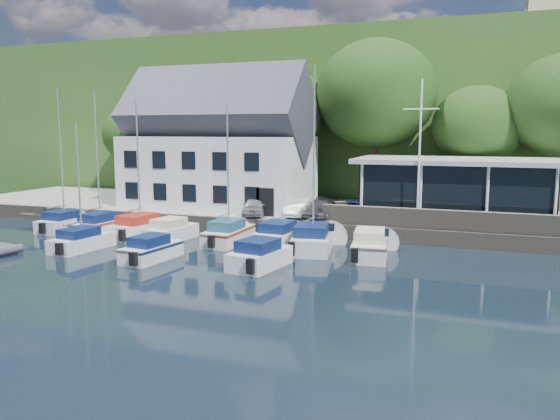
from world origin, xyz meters
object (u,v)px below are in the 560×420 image
Objects in this scene: boat_r2_3 at (260,253)px; boat_r1_7 at (370,243)px; car_dgrey at (320,210)px; boat_r1_4 at (228,169)px; flagpole at (419,154)px; boat_r2_2 at (151,247)px; boat_r1_6 at (314,168)px; boat_r1_2 at (138,166)px; car_silver at (255,206)px; club_pavilion at (455,189)px; boat_r1_3 at (171,229)px; car_blue at (352,209)px; boat_r1_5 at (279,233)px; car_white at (300,208)px; boat_r2_1 at (79,180)px; boat_r1_1 at (98,168)px; harbor_building at (219,151)px; boat_r1_0 at (62,167)px.

boat_r1_7 is at bearing 52.08° from boat_r2_3.
car_dgrey reaches higher than boat_r1_7.
boat_r1_4 is 1.38× the size of boat_r1_7.
boat_r2_2 is at bearing -141.89° from flagpole.
boat_r2_2 is at bearing -154.53° from boat_r1_6.
boat_r1_2 is 12.31m from boat_r2_3.
car_silver reaches higher than boat_r2_3.
boat_r1_3 is (-16.93, -8.81, -2.32)m from club_pavilion.
car_dgrey is 12.45m from boat_r2_2.
car_silver is 1.01× the size of car_blue.
car_dgrey is 0.84× the size of boat_r2_2.
car_dgrey reaches higher than boat_r1_5.
car_white is at bearing -4.85° from car_silver.
boat_r2_1 is at bearing -171.80° from boat_r2_3.
boat_r1_7 is at bearing -41.37° from car_white.
boat_r1_6 reaches higher than boat_r2_3.
boat_r1_3 is 6.46m from boat_r2_1.
boat_r1_3 is 0.97× the size of boat_r1_5.
boat_r2_1 is at bearing -121.17° from boat_r1_3.
boat_r1_4 is at bearing 11.90° from boat_r1_3.
boat_r1_1 is at bearing 150.99° from boat_r2_2.
car_silver reaches higher than boat_r1_7.
car_silver is 1.02× the size of car_white.
flagpole is 1.61× the size of boat_r1_5.
car_silver is at bearing -39.60° from harbor_building.
harbor_building reaches higher than boat_r1_7.
boat_r1_2 reaches higher than boat_r1_7.
car_dgrey is at bearing 46.38° from boat_r2_1.
car_white is 0.68× the size of boat_r1_3.
flagpole is (6.46, -0.42, 3.91)m from car_dgrey.
car_blue reaches higher than boat_r2_2.
boat_r2_2 is 0.99× the size of boat_r2_3.
boat_r1_1 is 0.93× the size of boat_r1_6.
car_white is 12.23m from boat_r2_2.
boat_r1_6 reaches higher than boat_r2_1.
boat_r1_3 is 0.82× the size of boat_r1_7.
boat_r1_4 is 7.49m from boat_r2_3.
boat_r1_5 is at bearing 7.95° from boat_r1_1.
car_white is at bearing 49.04° from boat_r1_3.
car_silver is 0.71× the size of boat_r2_3.
boat_r2_3 reaches higher than boat_r1_3.
harbor_building is 10.29m from boat_r1_4.
car_blue is 20.24m from boat_r1_0.
flagpole is 7.34m from boat_r1_7.
boat_r1_2 is 8.09m from boat_r2_2.
car_dgrey is at bearing -15.49° from car_silver.
harbor_building is 1.61× the size of boat_r1_1.
boat_r2_1 reaches higher than car_blue.
boat_r1_3 is at bearing 171.85° from boat_r1_7.
boat_r2_1 is 1.56× the size of boat_r2_3.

